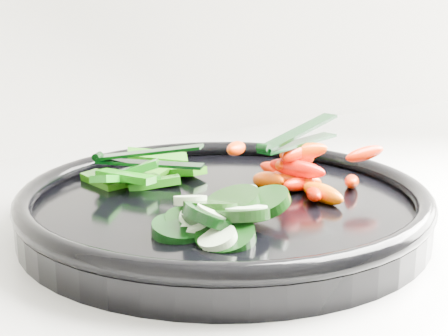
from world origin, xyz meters
TOP-DOWN VIEW (x-y plane):
  - veggie_tray at (0.05, 1.63)m, footprint 0.41×0.41m
  - cucumber_pile at (0.00, 1.58)m, footprint 0.13×0.12m
  - carrot_pile at (0.13, 1.62)m, footprint 0.13×0.14m
  - pepper_pile at (0.01, 1.73)m, footprint 0.13×0.10m
  - tong_carrot at (0.13, 1.63)m, footprint 0.11×0.04m
  - tong_pepper at (0.02, 1.72)m, footprint 0.09×0.09m

SIDE VIEW (x-z plane):
  - veggie_tray at x=0.05m, z-range 0.93..0.97m
  - pepper_pile at x=0.01m, z-range 0.94..0.98m
  - cucumber_pile at x=0.00m, z-range 0.94..0.98m
  - carrot_pile at x=0.13m, z-range 0.95..1.00m
  - tong_pepper at x=0.02m, z-range 0.97..0.99m
  - tong_carrot at x=0.13m, z-range 0.99..1.02m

